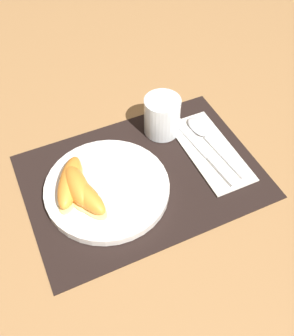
{
  "coord_description": "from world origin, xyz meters",
  "views": [
    {
      "loc": [
        -0.19,
        -0.43,
        0.6
      ],
      "look_at": [
        0.01,
        -0.0,
        0.02
      ],
      "focal_mm": 42.0,
      "sensor_mm": 36.0,
      "label": 1
    }
  ],
  "objects_px": {
    "fork": "(106,186)",
    "juice_glass": "(162,118)",
    "citrus_wedge_2": "(83,194)",
    "citrus_wedge_1": "(78,188)",
    "plate": "(107,188)",
    "knife": "(205,152)",
    "spoon": "(205,134)",
    "citrus_wedge_0": "(70,183)"
  },
  "relations": [
    {
      "from": "spoon",
      "to": "citrus_wedge_1",
      "type": "relative_size",
      "value": 1.91
    },
    {
      "from": "fork",
      "to": "citrus_wedge_0",
      "type": "height_order",
      "value": "citrus_wedge_0"
    },
    {
      "from": "citrus_wedge_1",
      "to": "fork",
      "type": "bearing_deg",
      "value": -6.64
    },
    {
      "from": "fork",
      "to": "citrus_wedge_1",
      "type": "height_order",
      "value": "citrus_wedge_1"
    },
    {
      "from": "spoon",
      "to": "citrus_wedge_2",
      "type": "height_order",
      "value": "citrus_wedge_2"
    },
    {
      "from": "spoon",
      "to": "citrus_wedge_0",
      "type": "distance_m",
      "value": 0.3
    },
    {
      "from": "citrus_wedge_1",
      "to": "citrus_wedge_2",
      "type": "distance_m",
      "value": 0.02
    },
    {
      "from": "citrus_wedge_0",
      "to": "citrus_wedge_2",
      "type": "height_order",
      "value": "citrus_wedge_2"
    },
    {
      "from": "plate",
      "to": "knife",
      "type": "height_order",
      "value": "plate"
    },
    {
      "from": "citrus_wedge_2",
      "to": "spoon",
      "type": "bearing_deg",
      "value": 11.19
    },
    {
      "from": "plate",
      "to": "juice_glass",
      "type": "height_order",
      "value": "juice_glass"
    },
    {
      "from": "fork",
      "to": "citrus_wedge_2",
      "type": "height_order",
      "value": "citrus_wedge_2"
    },
    {
      "from": "juice_glass",
      "to": "citrus_wedge_0",
      "type": "bearing_deg",
      "value": -160.75
    },
    {
      "from": "plate",
      "to": "juice_glass",
      "type": "relative_size",
      "value": 2.8
    },
    {
      "from": "citrus_wedge_0",
      "to": "fork",
      "type": "bearing_deg",
      "value": -22.87
    },
    {
      "from": "plate",
      "to": "spoon",
      "type": "xyz_separation_m",
      "value": [
        0.24,
        0.05,
        -0.0
      ]
    },
    {
      "from": "fork",
      "to": "citrus_wedge_2",
      "type": "relative_size",
      "value": 1.53
    },
    {
      "from": "plate",
      "to": "citrus_wedge_1",
      "type": "distance_m",
      "value": 0.06
    },
    {
      "from": "plate",
      "to": "citrus_wedge_2",
      "type": "distance_m",
      "value": 0.06
    },
    {
      "from": "citrus_wedge_2",
      "to": "juice_glass",
      "type": "bearing_deg",
      "value": 28.09
    },
    {
      "from": "plate",
      "to": "spoon",
      "type": "distance_m",
      "value": 0.24
    },
    {
      "from": "juice_glass",
      "to": "spoon",
      "type": "xyz_separation_m",
      "value": [
        0.07,
        -0.06,
        -0.03
      ]
    },
    {
      "from": "citrus_wedge_0",
      "to": "citrus_wedge_1",
      "type": "xyz_separation_m",
      "value": [
        0.01,
        -0.02,
        0.0
      ]
    },
    {
      "from": "spoon",
      "to": "citrus_wedge_1",
      "type": "distance_m",
      "value": 0.29
    },
    {
      "from": "fork",
      "to": "juice_glass",
      "type": "bearing_deg",
      "value": 32.14
    },
    {
      "from": "knife",
      "to": "fork",
      "type": "bearing_deg",
      "value": -178.56
    },
    {
      "from": "plate",
      "to": "citrus_wedge_1",
      "type": "relative_size",
      "value": 2.37
    },
    {
      "from": "citrus_wedge_1",
      "to": "citrus_wedge_0",
      "type": "bearing_deg",
      "value": 114.46
    },
    {
      "from": "citrus_wedge_2",
      "to": "citrus_wedge_1",
      "type": "bearing_deg",
      "value": 104.8
    },
    {
      "from": "knife",
      "to": "fork",
      "type": "height_order",
      "value": "fork"
    },
    {
      "from": "knife",
      "to": "spoon",
      "type": "height_order",
      "value": "spoon"
    },
    {
      "from": "plate",
      "to": "knife",
      "type": "distance_m",
      "value": 0.21
    },
    {
      "from": "juice_glass",
      "to": "fork",
      "type": "distance_m",
      "value": 0.2
    },
    {
      "from": "fork",
      "to": "citrus_wedge_2",
      "type": "distance_m",
      "value": 0.05
    },
    {
      "from": "fork",
      "to": "citrus_wedge_2",
      "type": "bearing_deg",
      "value": -168.66
    },
    {
      "from": "knife",
      "to": "spoon",
      "type": "bearing_deg",
      "value": 60.43
    },
    {
      "from": "juice_glass",
      "to": "fork",
      "type": "xyz_separation_m",
      "value": [
        -0.16,
        -0.1,
        -0.02
      ]
    },
    {
      "from": "plate",
      "to": "citrus_wedge_2",
      "type": "bearing_deg",
      "value": -166.71
    },
    {
      "from": "juice_glass",
      "to": "citrus_wedge_1",
      "type": "relative_size",
      "value": 0.85
    },
    {
      "from": "juice_glass",
      "to": "citrus_wedge_1",
      "type": "xyz_separation_m",
      "value": [
        -0.22,
        -0.1,
        -0.0
      ]
    },
    {
      "from": "juice_glass",
      "to": "knife",
      "type": "distance_m",
      "value": 0.11
    },
    {
      "from": "spoon",
      "to": "citrus_wedge_1",
      "type": "height_order",
      "value": "citrus_wedge_1"
    }
  ]
}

